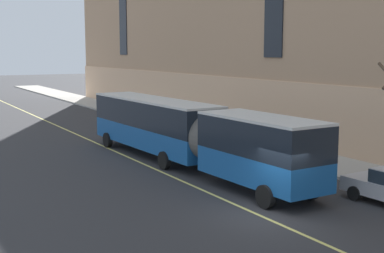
% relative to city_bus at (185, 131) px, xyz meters
% --- Properties ---
extents(ground_plane, '(260.00, 260.00, 0.00)m').
position_rel_city_bus_xyz_m(ground_plane, '(-1.25, -9.29, -2.07)').
color(ground_plane, '#303033').
extents(sidewalk, '(4.19, 160.00, 0.15)m').
position_rel_city_bus_xyz_m(sidewalk, '(7.45, -6.29, -2.00)').
color(sidewalk, '#ADA89E').
rests_on(sidewalk, ground).
extents(city_bus, '(3.54, 20.12, 3.56)m').
position_rel_city_bus_xyz_m(city_bus, '(0.00, 0.00, 0.00)').
color(city_bus, '#19569E').
rests_on(city_bus, ground).
extents(parked_car_green_0, '(1.97, 4.24, 1.56)m').
position_rel_city_bus_xyz_m(parked_car_green_0, '(4.04, 17.94, -1.29)').
color(parked_car_green_0, '#23603D').
rests_on(parked_car_green_0, ground).
extents(parked_car_white_2, '(2.07, 4.73, 1.56)m').
position_rel_city_bus_xyz_m(parked_car_white_2, '(4.06, 2.13, -1.29)').
color(parked_car_white_2, silver).
rests_on(parked_car_white_2, ground).
extents(parked_car_white_5, '(2.00, 4.52, 1.56)m').
position_rel_city_bus_xyz_m(parked_car_white_5, '(4.27, 9.01, -1.29)').
color(parked_car_white_5, silver).
rests_on(parked_car_white_5, ground).
extents(fire_hydrant, '(0.42, 0.24, 0.72)m').
position_rel_city_bus_xyz_m(fire_hydrant, '(5.86, 12.02, -1.58)').
color(fire_hydrant, red).
rests_on(fire_hydrant, sidewalk).
extents(lane_centerline, '(0.16, 140.00, 0.01)m').
position_rel_city_bus_xyz_m(lane_centerline, '(-1.70, -6.29, -2.07)').
color(lane_centerline, '#E0D66B').
rests_on(lane_centerline, ground).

